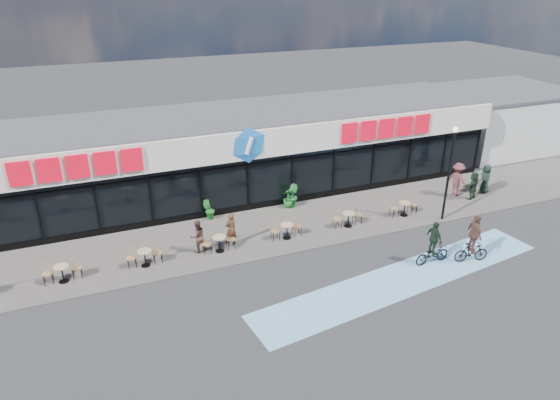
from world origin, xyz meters
name	(u,v)px	position (x,y,z in m)	size (l,w,h in m)	color
ground	(302,280)	(0.00, 0.00, 0.00)	(120.00, 120.00, 0.00)	#28282B
sidewalk	(265,231)	(0.00, 4.50, 0.05)	(44.00, 5.00, 0.10)	#564F4C
bike_lane	(404,278)	(4.00, -1.50, 0.01)	(14.00, 2.20, 0.01)	#6EABD0
building	(231,153)	(0.00, 9.93, 2.34)	(30.60, 6.57, 4.75)	black
neighbour_building	(500,117)	(20.50, 11.00, 2.06)	(9.20, 7.20, 4.11)	silver
lamp_post	(450,166)	(8.90, 2.30, 3.02)	(0.28, 0.28, 4.88)	black
bistro_set_1	(62,271)	(-9.19, 3.44, 0.56)	(1.54, 0.62, 0.90)	tan
bistro_set_2	(144,255)	(-5.90, 3.44, 0.56)	(1.54, 0.62, 0.90)	tan
bistro_set_3	(219,241)	(-2.60, 3.44, 0.56)	(1.54, 0.62, 0.90)	tan
bistro_set_4	(286,229)	(0.70, 3.44, 0.56)	(1.54, 0.62, 0.90)	tan
bistro_set_5	(348,217)	(4.00, 3.44, 0.56)	(1.54, 0.62, 0.90)	tan
bistro_set_6	(404,207)	(7.29, 3.44, 0.56)	(1.54, 0.62, 0.90)	tan
potted_plant_left	(209,210)	(-2.23, 6.68, 0.63)	(0.58, 0.47, 1.05)	#1E6922
potted_plant_mid	(292,196)	(2.32, 6.56, 0.72)	(0.68, 0.55, 1.23)	#1A5B26
potted_plant_right	(289,198)	(2.09, 6.51, 0.62)	(0.58, 0.58, 1.03)	#1A5B20
patron_left	(231,229)	(-1.93, 3.76, 0.90)	(0.59, 0.39, 1.61)	#4A2B1A
patron_right	(197,236)	(-3.49, 3.71, 0.88)	(0.76, 0.59, 1.56)	#4E3228
pedestrian_a	(486,179)	(13.29, 4.20, 0.94)	(0.82, 0.54, 1.68)	black
pedestrian_b	(457,179)	(11.50, 4.46, 1.06)	(1.25, 0.72, 1.93)	#572D2E
pedestrian_c	(473,185)	(12.02, 3.77, 0.88)	(1.45, 0.46, 1.57)	black
cyclist_a	(473,242)	(7.50, -1.41, 0.99)	(1.60, 1.15, 2.28)	black
cyclist_b	(433,248)	(5.81, -0.89, 0.75)	(1.72, 0.93, 2.02)	black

